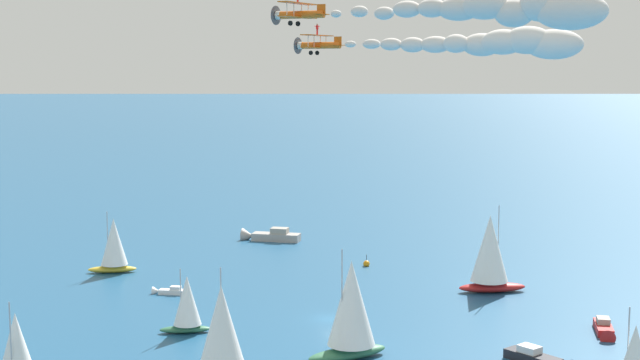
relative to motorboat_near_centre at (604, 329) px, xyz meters
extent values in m
plane|color=#1E517A|center=(-27.11, 21.29, -0.58)|extent=(2000.00, 2000.00, 0.00)
cube|color=#B21E1E|center=(0.63, 0.82, -0.10)|extent=(5.14, 5.91, 0.96)
cone|color=#B21E1E|center=(-1.59, -2.09, -0.10)|extent=(2.45, 2.38, 1.91)
cube|color=gray|center=(0.90, 1.18, 0.73)|extent=(2.48, 2.59, 0.72)
ellipsoid|color=#B21E1E|center=(0.61, 23.20, 0.11)|extent=(10.24, 6.06, 1.39)
cylinder|color=#B2B2B7|center=(1.30, 22.94, 6.50)|extent=(0.14, 0.14, 11.38)
cone|color=white|center=(0.14, 23.37, 5.93)|extent=(7.01, 7.01, 9.67)
cube|color=black|center=(-15.10, -4.71, -0.05)|extent=(3.57, 6.96, 1.06)
cube|color=silver|center=(-15.21, -4.22, 0.88)|extent=(2.18, 2.65, 0.80)
ellipsoid|color=#33704C|center=(-45.91, 23.85, -0.14)|extent=(6.50, 3.80, 0.88)
cylinder|color=#B2B2B7|center=(-46.35, 24.01, 3.91)|extent=(0.14, 0.14, 7.22)
cone|color=white|center=(-45.61, 23.75, 3.55)|extent=(4.43, 4.43, 6.14)
cylinder|color=#B2B2B7|center=(-69.40, 2.80, 5.89)|extent=(0.14, 0.14, 10.40)
cone|color=white|center=(-68.81, 3.77, 5.37)|extent=(6.83, 6.83, 8.84)
cube|color=#9E9993|center=(-11.58, 72.89, 0.14)|extent=(8.71, 7.96, 1.43)
cone|color=#9E9993|center=(-15.78, 76.42, 0.14)|extent=(3.60, 3.67, 2.87)
cube|color=gray|center=(-11.06, 72.46, 1.39)|extent=(3.88, 3.77, 1.08)
ellipsoid|color=#33704C|center=(-32.89, 5.76, 0.11)|extent=(9.92, 3.02, 1.38)
cylinder|color=#B2B2B7|center=(-33.63, 5.74, 6.46)|extent=(0.14, 0.14, 11.32)
cone|color=white|center=(-32.40, 5.78, 5.89)|extent=(5.56, 5.56, 9.62)
cube|color=white|center=(-41.23, 42.95, -0.24)|extent=(4.24, 3.52, 0.68)
cone|color=white|center=(-43.36, 44.42, -0.24)|extent=(1.66, 1.73, 1.35)
cube|color=silver|center=(-40.97, 42.77, 0.35)|extent=(1.83, 1.73, 0.51)
ellipsoid|color=gold|center=(-45.65, 60.73, -0.05)|extent=(7.90, 4.59, 1.07)
cylinder|color=#B2B2B7|center=(-46.19, 60.92, 4.88)|extent=(0.14, 0.14, 8.78)
cone|color=white|center=(-45.29, 60.60, 4.44)|extent=(5.37, 5.37, 7.46)
cylinder|color=#B2B2B7|center=(-49.70, 1.04, 6.75)|extent=(0.14, 0.14, 11.79)
cone|color=white|center=(-50.13, -0.17, 6.16)|extent=(7.19, 7.19, 10.02)
sphere|color=orange|center=(-7.19, 46.45, -0.19)|extent=(1.10, 1.10, 1.10)
cylinder|color=black|center=(-7.19, 46.45, 0.86)|extent=(0.08, 0.08, 1.00)
cylinder|color=orange|center=(-33.32, 17.00, 38.21)|extent=(4.38, 5.78, 0.90)
cylinder|color=white|center=(-34.97, 19.38, 38.21)|extent=(1.17, 1.07, 1.01)
cylinder|color=#4C4C51|center=(-35.21, 19.73, 38.21)|extent=(1.93, 1.35, 2.31)
cube|color=orange|center=(-33.49, 17.24, 37.94)|extent=(6.66, 5.16, 0.14)
cube|color=orange|center=(-33.49, 17.24, 39.56)|extent=(6.66, 5.16, 0.14)
cylinder|color=white|center=(-35.56, 15.81, 38.74)|extent=(0.14, 0.14, 1.62)
cylinder|color=white|center=(-34.23, 16.73, 38.75)|extent=(0.14, 0.14, 1.62)
cylinder|color=white|center=(-32.75, 17.75, 38.75)|extent=(0.14, 0.14, 1.62)
cylinder|color=white|center=(-31.42, 18.67, 38.76)|extent=(0.14, 0.14, 1.62)
cube|color=orange|center=(-31.70, 14.65, 38.76)|extent=(0.71, 0.96, 1.20)
cube|color=orange|center=(-31.70, 14.65, 38.21)|extent=(2.57, 2.16, 0.09)
cylinder|color=black|center=(-34.51, 17.14, 37.21)|extent=(0.44, 0.56, 0.60)
cylinder|color=black|center=(-33.03, 18.17, 37.21)|extent=(0.44, 0.56, 0.60)
ellipsoid|color=silver|center=(-30.50, 13.23, 38.21)|extent=(1.57, 1.64, 0.87)
ellipsoid|color=silver|center=(-28.79, 10.75, 38.40)|extent=(2.44, 2.58, 1.30)
ellipsoid|color=silver|center=(-26.90, 8.39, 38.12)|extent=(2.76, 2.92, 1.47)
ellipsoid|color=silver|center=(-25.64, 5.60, 38.47)|extent=(3.68, 3.96, 1.86)
ellipsoid|color=silver|center=(-24.00, 3.07, 38.50)|extent=(3.87, 4.11, 2.03)
ellipsoid|color=silver|center=(-22.03, 0.77, 38.35)|extent=(5.31, 5.80, 2.56)
ellipsoid|color=silver|center=(-20.64, -1.92, 38.56)|extent=(5.82, 6.30, 2.91)
ellipsoid|color=silver|center=(-18.54, -4.13, 37.75)|extent=(5.29, 5.47, 2.98)
ellipsoid|color=silver|center=(-16.88, -6.64, 38.49)|extent=(6.16, 6.40, 3.44)
ellipsoid|color=silver|center=(-15.41, -9.29, 37.77)|extent=(7.97, 8.73, 3.84)
cylinder|color=orange|center=(-24.10, 30.22, 34.93)|extent=(4.38, 5.78, 0.90)
cylinder|color=white|center=(-25.75, 32.60, 34.93)|extent=(1.17, 1.07, 1.01)
cylinder|color=#4C4C51|center=(-25.99, 32.95, 34.93)|extent=(1.93, 1.35, 2.31)
cube|color=orange|center=(-24.27, 30.46, 34.66)|extent=(6.66, 5.16, 0.14)
cube|color=orange|center=(-24.27, 30.46, 36.28)|extent=(6.66, 5.16, 0.14)
cylinder|color=white|center=(-26.35, 29.03, 35.46)|extent=(0.14, 0.14, 1.62)
cylinder|color=white|center=(-25.01, 29.95, 35.47)|extent=(0.14, 0.14, 1.62)
cylinder|color=white|center=(-23.53, 30.97, 35.47)|extent=(0.14, 0.14, 1.62)
cylinder|color=white|center=(-22.20, 31.90, 35.48)|extent=(0.14, 0.14, 1.62)
cube|color=orange|center=(-22.48, 27.87, 35.48)|extent=(0.71, 0.96, 1.20)
cube|color=orange|center=(-22.48, 27.87, 34.93)|extent=(2.57, 2.16, 0.09)
cylinder|color=black|center=(-25.29, 30.36, 33.93)|extent=(0.44, 0.56, 0.60)
cylinder|color=black|center=(-23.81, 31.39, 33.93)|extent=(0.44, 0.56, 0.60)
cylinder|color=#262628|center=(-24.27, 30.46, 36.73)|extent=(0.11, 0.11, 0.90)
cylinder|color=red|center=(-24.36, 30.40, 36.73)|extent=(0.18, 0.18, 0.78)
cylinder|color=red|center=(-24.19, 30.52, 36.73)|extent=(0.18, 0.18, 0.78)
cube|color=red|center=(-24.28, 30.46, 37.38)|extent=(0.39, 0.36, 0.52)
sphere|color=#9E7051|center=(-24.28, 30.46, 37.76)|extent=(0.21, 0.21, 0.21)
cylinder|color=red|center=(-24.65, 30.20, 37.50)|extent=(0.53, 0.40, 0.09)
cylinder|color=red|center=(-23.90, 30.72, 37.50)|extent=(0.53, 0.40, 0.09)
ellipsoid|color=silver|center=(-21.37, 26.38, 35.05)|extent=(1.75, 1.90, 0.88)
ellipsoid|color=silver|center=(-19.46, 24.05, 35.05)|extent=(2.68, 2.95, 1.28)
ellipsoid|color=silver|center=(-18.12, 21.31, 34.98)|extent=(3.26, 3.53, 1.62)
ellipsoid|color=silver|center=(-16.36, 18.87, 34.88)|extent=(3.78, 4.05, 1.94)
ellipsoid|color=silver|center=(-14.39, 16.57, 34.89)|extent=(4.41, 4.83, 2.12)
ellipsoid|color=silver|center=(-13.27, 13.68, 34.97)|extent=(4.15, 4.29, 2.34)
ellipsoid|color=silver|center=(-10.72, 11.79, 34.81)|extent=(5.69, 6.13, 2.88)
ellipsoid|color=silver|center=(-9.83, 8.74, 35.10)|extent=(6.08, 6.53, 3.10)
ellipsoid|color=silver|center=(-8.01, 6.34, 35.30)|extent=(6.63, 7.13, 3.37)
ellipsoid|color=silver|center=(-5.86, 4.17, 34.77)|extent=(7.54, 8.27, 3.61)
camera|label=1|loc=(-80.92, -82.21, 32.53)|focal=51.66mm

